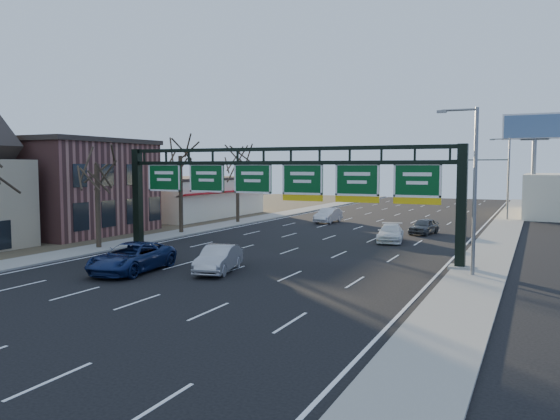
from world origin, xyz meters
The scene contains 20 objects.
ground centered at (0.00, 0.00, 0.00)m, with size 160.00×160.00×0.00m, color black.
sidewalk_left centered at (-12.80, 20.00, 0.06)m, with size 3.00×120.00×0.12m, color gray.
sidewalk_right centered at (12.80, 20.00, 0.06)m, with size 3.00×120.00×0.12m, color gray.
dirt_strip_left centered at (-25.00, 20.00, 0.03)m, with size 21.00×120.00×0.06m, color #473D2B.
lane_markings centered at (0.00, 20.00, 0.01)m, with size 21.60×120.00×0.01m, color white.
sign_gantry centered at (0.16, 8.00, 4.63)m, with size 24.60×1.20×7.20m.
brick_block centered at (-21.50, 11.00, 4.16)m, with size 10.40×12.40×8.30m.
cream_strip centered at (-21.48, 29.00, 2.36)m, with size 10.90×18.40×4.70m.
tree_gantry centered at (-12.80, 5.00, 7.11)m, with size 3.60×3.60×8.48m.
tree_mid centered at (-12.80, 15.00, 7.85)m, with size 3.60×3.60×9.24m.
tree_far centered at (-12.80, 25.00, 7.48)m, with size 3.60×3.60×8.86m.
streetlight_near centered at (12.47, 6.00, 5.08)m, with size 2.15×0.22×9.00m.
streetlight_far centered at (12.47, 40.00, 5.08)m, with size 2.15×0.22×9.00m.
billboard_right centered at (15.00, 44.98, 9.06)m, with size 7.00×0.50×12.00m.
traffic_signal_mast centered at (5.69, 55.00, 5.50)m, with size 10.16×0.54×7.00m.
car_blue_suv centered at (-4.85, -0.74, 0.82)m, with size 2.71×5.87×1.63m, color navy.
car_silver_sedan centered at (-0.41, 1.32, 0.75)m, with size 1.58×4.53×1.49m, color #A1A2A6.
car_white_wagon centered at (5.23, 17.66, 0.68)m, with size 1.91×4.71×1.37m, color white.
car_grey_far centered at (6.67, 23.76, 0.69)m, with size 1.62×4.03×1.37m, color #45484A.
car_silver_distant centered at (-4.33, 29.35, 0.76)m, with size 1.62×4.64×1.53m, color silver.
Camera 1 is at (15.69, -24.48, 5.91)m, focal length 35.00 mm.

